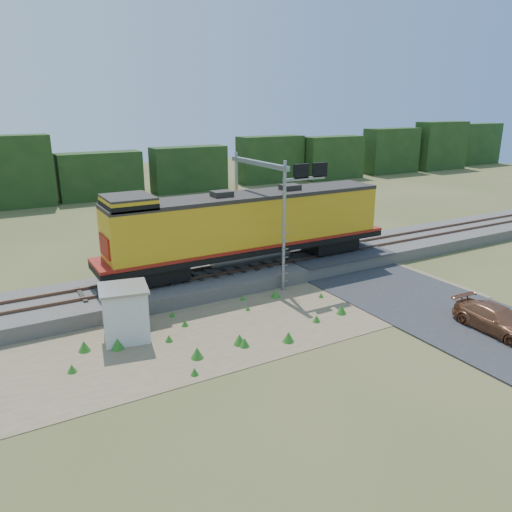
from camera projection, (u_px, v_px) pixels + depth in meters
ground at (292, 315)px, 25.18m from camera, size 140.00×140.00×0.00m
ballast at (236, 274)px, 30.03m from camera, size 70.00×5.00×0.80m
rails at (236, 267)px, 29.89m from camera, size 70.00×1.54×0.16m
dirt_shoulder at (252, 320)px, 24.63m from camera, size 26.00×8.00×0.03m
road at (384, 285)px, 29.10m from camera, size 7.00×66.00×0.86m
tree_line_north at (103, 170)px, 55.77m from camera, size 130.00×3.00×6.50m
weed_clumps at (229, 330)px, 23.59m from camera, size 15.00×6.20×0.56m
locomotive at (246, 226)px, 29.51m from camera, size 18.48×2.82×4.77m
shed at (125, 313)px, 22.35m from camera, size 2.46×2.46×2.50m
signal_gantry at (270, 189)px, 28.89m from camera, size 2.92×6.20×7.35m
car at (497, 320)px, 23.16m from camera, size 1.96×4.36×1.24m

